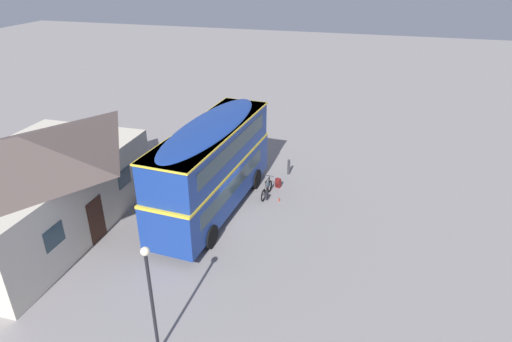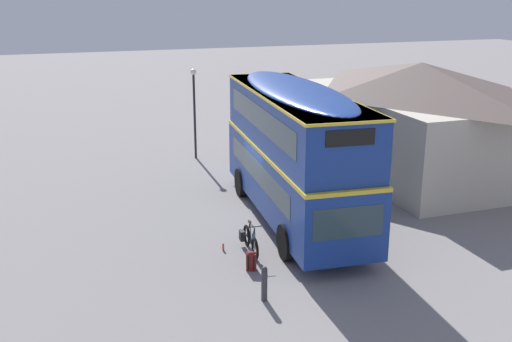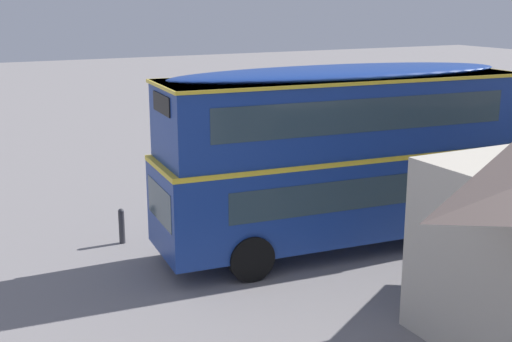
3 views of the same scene
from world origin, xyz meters
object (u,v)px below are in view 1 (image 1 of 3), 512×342
at_px(double_decker_bus, 213,164).
at_px(street_lamp, 150,290).
at_px(water_bottle_red_squeeze, 279,200).
at_px(kerb_bollard, 289,167).
at_px(touring_bicycle, 267,191).
at_px(backpack_on_ground, 278,182).

xyz_separation_m(double_decker_bus, street_lamp, (-9.01, -1.38, 0.02)).
bearing_deg(water_bottle_red_squeeze, double_decker_bus, 119.05).
distance_m(street_lamp, kerb_bollard, 14.29).
relative_size(touring_bicycle, backpack_on_ground, 2.98).
distance_m(water_bottle_red_squeeze, kerb_bollard, 3.39).
xyz_separation_m(backpack_on_ground, street_lamp, (-12.25, 1.25, 2.36)).
distance_m(touring_bicycle, backpack_on_ground, 1.29).
xyz_separation_m(touring_bicycle, kerb_bollard, (3.04, -0.59, 0.13)).
distance_m(backpack_on_ground, water_bottle_red_squeeze, 1.63).
height_order(water_bottle_red_squeeze, kerb_bollard, kerb_bollard).
distance_m(double_decker_bus, touring_bicycle, 3.78).
relative_size(double_decker_bus, kerb_bollard, 10.11).
xyz_separation_m(double_decker_bus, touring_bicycle, (2.00, -2.27, -2.27)).
distance_m(backpack_on_ground, street_lamp, 12.54).
height_order(double_decker_bus, kerb_bollard, double_decker_bus).
bearing_deg(kerb_bollard, backpack_on_ground, 172.49).
xyz_separation_m(touring_bicycle, water_bottle_red_squeeze, (-0.32, -0.76, -0.27)).
relative_size(double_decker_bus, touring_bicycle, 5.61).
bearing_deg(street_lamp, touring_bicycle, -4.62).
bearing_deg(kerb_bollard, water_bottle_red_squeeze, -177.12).
relative_size(double_decker_bus, street_lamp, 2.30).
relative_size(water_bottle_red_squeeze, kerb_bollard, 0.23).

